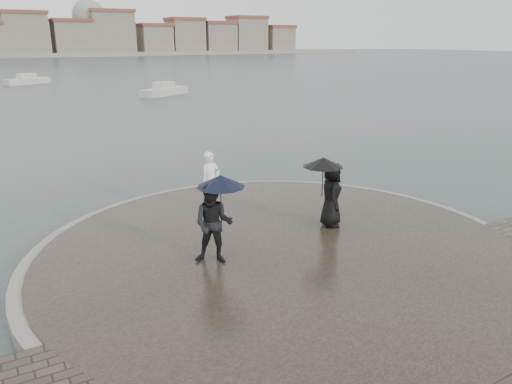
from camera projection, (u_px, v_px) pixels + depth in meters
ground at (379, 327)px, 9.67m from camera, size 400.00×400.00×0.00m
kerb_ring at (282, 254)px, 12.52m from camera, size 12.50×12.50×0.32m
quay_tip at (282, 253)px, 12.52m from camera, size 11.90×11.90×0.36m
statue at (211, 181)px, 14.95m from camera, size 0.73×0.57×1.79m
visitor_left at (215, 214)px, 11.34m from camera, size 1.39×1.22×2.04m
visitor_right at (329, 186)px, 13.56m from camera, size 1.27×1.18×1.95m
boats at (88, 86)px, 54.74m from camera, size 15.87×24.06×1.50m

